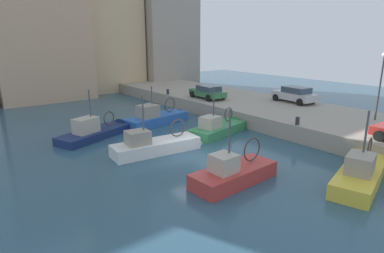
% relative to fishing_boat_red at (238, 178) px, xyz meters
% --- Properties ---
extents(water_surface, '(80.00, 80.00, 0.00)m').
position_rel_fishing_boat_red_xyz_m(water_surface, '(0.59, 4.12, -0.12)').
color(water_surface, '#2D5166').
rests_on(water_surface, ground).
extents(quay_wall, '(9.00, 56.00, 1.20)m').
position_rel_fishing_boat_red_xyz_m(quay_wall, '(12.09, 4.12, 0.48)').
color(quay_wall, '#9E9384').
rests_on(quay_wall, ground).
extents(fishing_boat_red, '(5.57, 2.05, 4.61)m').
position_rel_fishing_boat_red_xyz_m(fishing_boat_red, '(0.00, 0.00, 0.00)').
color(fishing_boat_red, '#BC3833').
rests_on(fishing_boat_red, ground).
extents(fishing_boat_navy, '(6.56, 3.93, 4.39)m').
position_rel_fishing_boat_red_xyz_m(fishing_boat_navy, '(-2.51, 11.74, 0.03)').
color(fishing_boat_navy, navy).
rests_on(fishing_boat_navy, ground).
extents(fishing_boat_white, '(6.52, 2.37, 4.51)m').
position_rel_fishing_boat_red_xyz_m(fishing_boat_white, '(-0.74, 6.13, 0.00)').
color(fishing_boat_white, white).
rests_on(fishing_boat_white, ground).
extents(fishing_boat_yellow, '(7.12, 3.44, 4.50)m').
position_rel_fishing_boat_red_xyz_m(fishing_boat_yellow, '(5.10, -3.78, 0.01)').
color(fishing_boat_yellow, gold).
rests_on(fishing_boat_yellow, ground).
extents(fishing_boat_green, '(6.09, 3.01, 4.49)m').
position_rel_fishing_boat_red_xyz_m(fishing_boat_green, '(5.19, 6.91, -0.00)').
color(fishing_boat_green, '#388951').
rests_on(fishing_boat_green, ground).
extents(fishing_boat_blue, '(6.68, 2.78, 4.05)m').
position_rel_fishing_boat_red_xyz_m(fishing_boat_blue, '(3.08, 12.27, 0.04)').
color(fishing_boat_blue, '#2D60B7').
rests_on(fishing_boat_blue, ground).
extents(parked_car_green, '(2.20, 4.08, 1.29)m').
position_rel_fishing_boat_red_xyz_m(parked_car_green, '(9.65, 13.60, 1.75)').
color(parked_car_green, '#387547').
rests_on(parked_car_green, quay_wall).
extents(parked_car_silver, '(2.29, 4.31, 1.45)m').
position_rel_fishing_boat_red_xyz_m(parked_car_silver, '(14.74, 7.16, 1.82)').
color(parked_car_silver, '#B7B7BC').
rests_on(parked_car_silver, quay_wall).
extents(mooring_bollard_mid, '(0.28, 0.28, 0.55)m').
position_rel_fishing_boat_red_xyz_m(mooring_bollard_mid, '(7.94, 2.12, 1.36)').
color(mooring_bollard_mid, '#2D2D33').
rests_on(mooring_bollard_mid, quay_wall).
extents(mooring_bollard_north, '(0.28, 0.28, 0.55)m').
position_rel_fishing_boat_red_xyz_m(mooring_bollard_north, '(7.94, 18.12, 1.36)').
color(mooring_bollard_north, '#2D2D33').
rests_on(mooring_bollard_north, quay_wall).
extents(quay_streetlamp, '(0.36, 0.36, 4.83)m').
position_rel_fishing_boat_red_xyz_m(quay_streetlamp, '(13.59, -0.58, 4.34)').
color(quay_streetlamp, '#38383D').
rests_on(quay_streetlamp, quay_wall).
extents(waterfront_building_west_mid, '(8.42, 8.40, 15.44)m').
position_rel_fishing_boat_red_xyz_m(waterfront_building_west_mid, '(16.09, 31.62, 7.62)').
color(waterfront_building_west_mid, '#A39384').
rests_on(waterfront_building_west_mid, ground).
extents(waterfront_building_east, '(10.42, 8.69, 16.86)m').
position_rel_fishing_boat_red_xyz_m(waterfront_building_east, '(-1.30, 30.89, 8.33)').
color(waterfront_building_east, tan).
rests_on(waterfront_building_east, ground).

